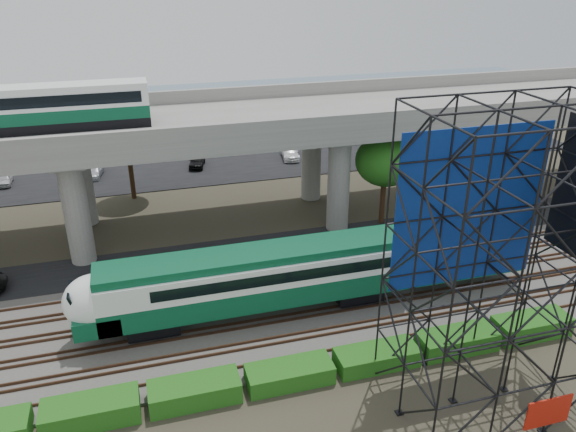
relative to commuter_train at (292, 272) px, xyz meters
name	(u,v)px	position (x,y,z in m)	size (l,w,h in m)	color
ground	(253,337)	(-2.99, -2.00, -2.88)	(140.00, 140.00, 0.00)	#474233
ballast_bed	(246,317)	(-2.99, 0.00, -2.78)	(90.00, 12.00, 0.20)	slate
service_road	(222,255)	(-2.99, 8.50, -2.84)	(90.00, 5.00, 0.08)	black
parking_lot	(186,159)	(-2.99, 32.00, -2.84)	(90.00, 18.00, 0.08)	black
harbor_water	(168,112)	(-2.99, 54.00, -2.87)	(140.00, 40.00, 0.03)	slate
rail_tracks	(246,315)	(-2.99, 0.00, -2.60)	(90.00, 9.52, 0.16)	#472D1E
commuter_train	(292,272)	(0.00, 0.00, 0.00)	(29.30, 3.06, 4.30)	black
overpass	(196,132)	(-3.72, 14.00, 5.33)	(80.00, 12.00, 12.40)	#9E9B93
scaffold_tower	(501,269)	(7.10, -9.98, 4.59)	(9.36, 6.36, 15.00)	black
hedge_strip	(290,373)	(-1.98, -6.30, -2.32)	(34.60, 1.80, 1.20)	#155513
trees	(147,168)	(-7.66, 14.17, 2.69)	(40.94, 16.94, 7.69)	#382314
parked_cars	(205,153)	(-0.85, 31.56, -2.20)	(36.74, 9.79, 1.29)	silver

